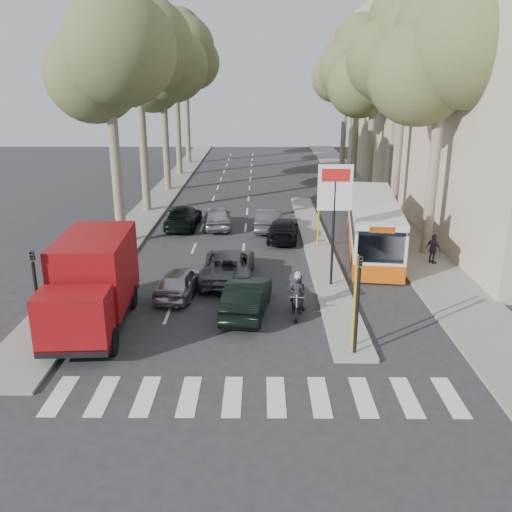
{
  "coord_description": "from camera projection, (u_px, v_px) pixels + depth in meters",
  "views": [
    {
      "loc": [
        -0.0,
        -18.09,
        9.0
      ],
      "look_at": [
        -0.16,
        4.68,
        1.6
      ],
      "focal_mm": 38.0,
      "sensor_mm": 36.0,
      "label": 1
    }
  ],
  "objects": [
    {
      "name": "ground",
      "position": [
        259.0,
        336.0,
        19.98
      ],
      "size": [
        120.0,
        120.0,
        0.0
      ],
      "primitive_type": "plane",
      "color": "#28282B",
      "rests_on": "ground"
    },
    {
      "name": "billboard",
      "position": [
        334.0,
        208.0,
        23.57
      ],
      "size": [
        1.5,
        12.1,
        5.6
      ],
      "color": "yellow",
      "rests_on": "ground"
    },
    {
      "name": "queue_car_e",
      "position": [
        183.0,
        217.0,
        34.6
      ],
      "size": [
        2.05,
        4.86,
        1.4
      ],
      "primitive_type": "imported",
      "rotation": [
        0.0,
        0.0,
        3.12
      ],
      "color": "black",
      "rests_on": "ground"
    },
    {
      "name": "silver_hatchback",
      "position": [
        179.0,
        282.0,
        23.61
      ],
      "size": [
        1.99,
        3.93,
        1.28
      ],
      "primitive_type": "imported",
      "rotation": [
        0.0,
        0.0,
        3.01
      ],
      "color": "#ACAFB4",
      "rests_on": "ground"
    },
    {
      "name": "pedestrian_near",
      "position": [
        433.0,
        249.0,
        27.38
      ],
      "size": [
        0.84,
        0.99,
        1.52
      ],
      "primitive_type": "imported",
      "rotation": [
        0.0,
        0.0,
        2.12
      ],
      "color": "#3D2F46",
      "rests_on": "sidewalk_right"
    },
    {
      "name": "pedestrian_far",
      "position": [
        396.0,
        238.0,
        28.7
      ],
      "size": [
        1.27,
        1.21,
        1.88
      ],
      "primitive_type": "imported",
      "rotation": [
        0.0,
        0.0,
        3.87
      ],
      "color": "#6E5E53",
      "rests_on": "sidewalk_right"
    },
    {
      "name": "queue_car_b",
      "position": [
        283.0,
        230.0,
        31.88
      ],
      "size": [
        2.11,
        4.43,
        1.25
      ],
      "primitive_type": "imported",
      "rotation": [
        0.0,
        0.0,
        3.06
      ],
      "color": "black",
      "rests_on": "ground"
    },
    {
      "name": "motorcycle",
      "position": [
        297.0,
        294.0,
        21.82
      ],
      "size": [
        0.78,
        2.05,
        1.75
      ],
      "rotation": [
        0.0,
        0.0,
        -0.1
      ],
      "color": "black",
      "rests_on": "ground"
    },
    {
      "name": "tree_r_e",
      "position": [
        348.0,
        67.0,
        56.76
      ],
      "size": [
        7.4,
        7.2,
        14.1
      ],
      "color": "#6B604C",
      "rests_on": "ground"
    },
    {
      "name": "queue_car_c",
      "position": [
        218.0,
        217.0,
        34.48
      ],
      "size": [
        1.98,
        4.26,
        1.41
      ],
      "primitive_type": "imported",
      "rotation": [
        0.0,
        0.0,
        3.22
      ],
      "color": "#A5A7AD",
      "rests_on": "ground"
    },
    {
      "name": "red_truck",
      "position": [
        93.0,
        282.0,
        20.3
      ],
      "size": [
        2.77,
        6.53,
        3.42
      ],
      "rotation": [
        0.0,
        0.0,
        0.06
      ],
      "color": "black",
      "rests_on": "ground"
    },
    {
      "name": "median_left",
      "position": [
        167.0,
        189.0,
        46.64
      ],
      "size": [
        2.4,
        64.0,
        0.12
      ],
      "primitive_type": "cube",
      "color": "gray",
      "rests_on": "ground"
    },
    {
      "name": "traffic_island",
      "position": [
        317.0,
        247.0,
        30.4
      ],
      "size": [
        1.5,
        26.0,
        0.16
      ],
      "primitive_type": "cube",
      "color": "gray",
      "rests_on": "ground"
    },
    {
      "name": "tree_l_c",
      "position": [
        164.0,
        67.0,
        43.67
      ],
      "size": [
        7.4,
        7.2,
        13.71
      ],
      "color": "#6B604C",
      "rests_on": "ground"
    },
    {
      "name": "traffic_light_island",
      "position": [
        358.0,
        289.0,
        17.77
      ],
      "size": [
        0.16,
        0.41,
        3.6
      ],
      "color": "black",
      "rests_on": "ground"
    },
    {
      "name": "queue_car_d",
      "position": [
        269.0,
        219.0,
        34.04
      ],
      "size": [
        1.8,
        4.2,
        1.35
      ],
      "primitive_type": "imported",
      "rotation": [
        0.0,
        0.0,
        3.05
      ],
      "color": "#515459",
      "rests_on": "ground"
    },
    {
      "name": "tree_l_d",
      "position": [
        176.0,
        49.0,
        50.74
      ],
      "size": [
        7.4,
        7.2,
        15.66
      ],
      "color": "#6B604C",
      "rests_on": "ground"
    },
    {
      "name": "queue_car_a",
      "position": [
        228.0,
        265.0,
        25.48
      ],
      "size": [
        2.44,
        5.14,
        1.42
      ],
      "primitive_type": "imported",
      "rotation": [
        0.0,
        0.0,
        3.12
      ],
      "color": "#53555B",
      "rests_on": "ground"
    },
    {
      "name": "tree_r_a",
      "position": [
        447.0,
        51.0,
        26.33
      ],
      "size": [
        7.4,
        7.2,
        14.1
      ],
      "color": "#6B604C",
      "rests_on": "ground"
    },
    {
      "name": "sidewalk_right",
      "position": [
        366.0,
        197.0,
        43.68
      ],
      "size": [
        3.2,
        70.0,
        0.12
      ],
      "primitive_type": "cube",
      "color": "gray",
      "rests_on": "ground"
    },
    {
      "name": "city_bus",
      "position": [
        373.0,
        224.0,
        29.6
      ],
      "size": [
        3.79,
        11.13,
        2.87
      ],
      "rotation": [
        0.0,
        0.0,
        -0.13
      ],
      "color": "#D6500B",
      "rests_on": "ground"
    },
    {
      "name": "tree_r_b",
      "position": [
        408.0,
        40.0,
        33.62
      ],
      "size": [
        7.4,
        7.2,
        15.27
      ],
      "color": "#6B604C",
      "rests_on": "ground"
    },
    {
      "name": "tree_r_d",
      "position": [
        361.0,
        56.0,
        48.94
      ],
      "size": [
        7.4,
        7.2,
        14.88
      ],
      "color": "#6B604C",
      "rests_on": "ground"
    },
    {
      "name": "tree_l_a",
      "position": [
        110.0,
        53.0,
        28.34
      ],
      "size": [
        7.4,
        7.2,
        14.1
      ],
      "color": "#6B604C",
      "rests_on": "ground"
    },
    {
      "name": "dark_hatchback",
      "position": [
        247.0,
        297.0,
        21.76
      ],
      "size": [
        2.11,
        4.54,
        1.44
      ],
      "primitive_type": "imported",
      "rotation": [
        0.0,
        0.0,
        3.0
      ],
      "color": "black",
      "rests_on": "ground"
    },
    {
      "name": "tree_r_c",
      "position": [
        377.0,
        71.0,
        41.76
      ],
      "size": [
        7.4,
        7.2,
        13.32
      ],
      "color": "#6B604C",
      "rests_on": "ground"
    },
    {
      "name": "tree_l_e",
      "position": [
        186.0,
        64.0,
        58.67
      ],
      "size": [
        7.4,
        7.2,
        14.49
      ],
      "color": "#6B604C",
      "rests_on": "ground"
    },
    {
      "name": "tree_l_b",
      "position": [
        139.0,
        47.0,
        35.74
      ],
      "size": [
        7.4,
        7.2,
        14.88
      ],
      "color": "#6B604C",
      "rests_on": "ground"
    },
    {
      "name": "building_far",
      "position": [
        428.0,
        92.0,
        49.75
      ],
      "size": [
        11.0,
        20.0,
        16.0
      ],
      "primitive_type": "cube",
      "color": "#B7A88E",
      "rests_on": "ground"
    },
    {
      "name": "traffic_light_left",
      "position": [
        35.0,
        282.0,
        18.31
      ],
      "size": [
        0.16,
        0.41,
        3.6
      ],
      "color": "black",
      "rests_on": "ground"
    }
  ]
}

